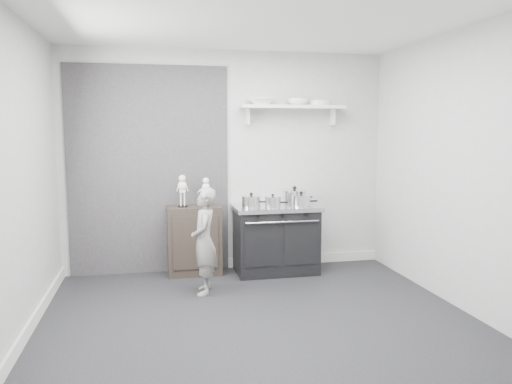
% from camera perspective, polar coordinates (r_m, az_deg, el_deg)
% --- Properties ---
extents(ground, '(4.00, 4.00, 0.00)m').
position_cam_1_polar(ground, '(4.75, 0.18, -14.36)').
color(ground, black).
rests_on(ground, ground).
extents(room_shell, '(4.02, 3.62, 2.71)m').
position_cam_1_polar(room_shell, '(4.55, -1.30, 5.85)').
color(room_shell, '#A4A4A2').
rests_on(room_shell, ground).
extents(wall_shelf, '(1.30, 0.26, 0.24)m').
position_cam_1_polar(wall_shelf, '(6.25, 4.20, 9.58)').
color(wall_shelf, silver).
rests_on(wall_shelf, room_shell).
extents(stove, '(1.03, 0.64, 0.83)m').
position_cam_1_polar(stove, '(6.13, 2.27, -5.35)').
color(stove, black).
rests_on(stove, ground).
extents(side_cabinet, '(0.64, 0.37, 0.83)m').
position_cam_1_polar(side_cabinet, '(6.10, -7.08, -5.48)').
color(side_cabinet, black).
rests_on(side_cabinet, ground).
extents(child, '(0.32, 0.44, 1.13)m').
position_cam_1_polar(child, '(5.34, -5.94, -5.60)').
color(child, gray).
rests_on(child, ground).
extents(pot_front_left, '(0.32, 0.23, 0.18)m').
position_cam_1_polar(pot_front_left, '(5.91, -0.54, -1.08)').
color(pot_front_left, silver).
rests_on(pot_front_left, stove).
extents(pot_back_right, '(0.38, 0.29, 0.22)m').
position_cam_1_polar(pot_back_right, '(6.19, 4.42, -0.55)').
color(pot_back_right, silver).
rests_on(pot_back_right, stove).
extents(pot_front_right, '(0.32, 0.23, 0.19)m').
position_cam_1_polar(pot_front_right, '(5.96, 5.18, -0.99)').
color(pot_front_right, silver).
rests_on(pot_front_right, stove).
extents(pot_front_center, '(0.28, 0.19, 0.17)m').
position_cam_1_polar(pot_front_center, '(5.87, 1.94, -1.15)').
color(pot_front_center, silver).
rests_on(pot_front_center, stove).
extents(skeleton_full, '(0.12, 0.08, 0.44)m').
position_cam_1_polar(skeleton_full, '(5.98, -8.41, 0.40)').
color(skeleton_full, white).
rests_on(skeleton_full, side_cabinet).
extents(skeleton_torso, '(0.11, 0.07, 0.40)m').
position_cam_1_polar(skeleton_torso, '(6.01, -5.74, 0.26)').
color(skeleton_torso, white).
rests_on(skeleton_torso, side_cabinet).
extents(bowl_large, '(0.33, 0.33, 0.08)m').
position_cam_1_polar(bowl_large, '(6.15, 0.63, 10.31)').
color(bowl_large, white).
rests_on(bowl_large, wall_shelf).
extents(bowl_small, '(0.25, 0.25, 0.08)m').
position_cam_1_polar(bowl_small, '(6.26, 4.77, 10.21)').
color(bowl_small, white).
rests_on(bowl_small, wall_shelf).
extents(plate_stack, '(0.26, 0.26, 0.06)m').
position_cam_1_polar(plate_stack, '(6.35, 7.31, 10.06)').
color(plate_stack, silver).
rests_on(plate_stack, wall_shelf).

